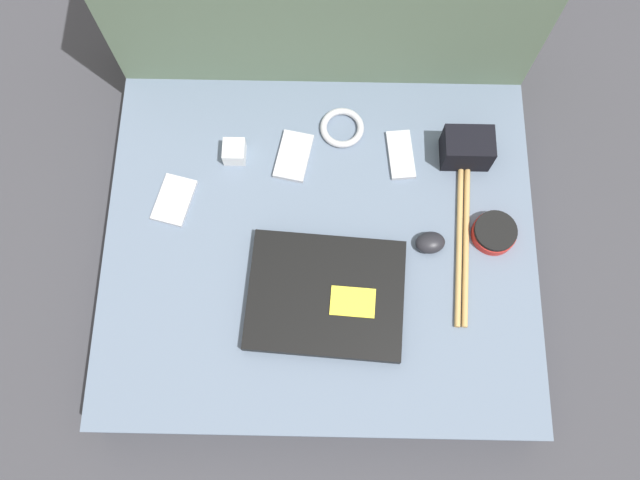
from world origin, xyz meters
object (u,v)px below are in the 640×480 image
object	(u,v)px
laptop	(326,295)
charger_brick	(234,152)
phone_silver	(174,200)
phone_small	(294,156)
phone_black	(401,155)
speaker_puck	(494,233)
computer_mouse	(430,242)
camera_pouch	(467,148)

from	to	relation	value
laptop	charger_brick	size ratio (longest dim) A/B	6.65
phone_silver	phone_small	bearing A→B (deg)	36.87
charger_brick	phone_black	bearing A→B (deg)	1.07
laptop	phone_silver	distance (m)	0.39
phone_silver	charger_brick	size ratio (longest dim) A/B	2.46
phone_black	phone_silver	bearing A→B (deg)	-172.60
phone_small	speaker_puck	bearing A→B (deg)	-10.93
laptop	phone_silver	size ratio (longest dim) A/B	2.71
laptop	phone_silver	bearing A→B (deg)	151.92
phone_small	charger_brick	world-z (taller)	charger_brick
computer_mouse	phone_small	world-z (taller)	computer_mouse
phone_black	phone_small	distance (m)	0.24
phone_silver	charger_brick	bearing A→B (deg)	55.01
speaker_puck	phone_black	size ratio (longest dim) A/B	0.77
phone_silver	phone_small	world-z (taller)	phone_small
phone_silver	phone_black	bearing A→B (deg)	27.20
camera_pouch	charger_brick	size ratio (longest dim) A/B	2.12
phone_black	phone_small	world-z (taller)	phone_small
speaker_puck	charger_brick	xyz separation A→B (m)	(-0.56, 0.18, 0.00)
speaker_puck	camera_pouch	xyz separation A→B (m)	(-0.05, 0.18, 0.02)
phone_silver	phone_black	world-z (taller)	same
phone_black	camera_pouch	size ratio (longest dim) A/B	1.13
laptop	phone_small	xyz separation A→B (m)	(-0.08, 0.31, -0.01)
speaker_puck	charger_brick	distance (m)	0.58
charger_brick	speaker_puck	bearing A→B (deg)	-17.48
phone_black	speaker_puck	bearing A→B (deg)	-49.55
phone_silver	charger_brick	distance (m)	0.17
computer_mouse	phone_black	xyz separation A→B (m)	(-0.06, 0.21, -0.01)
phone_black	phone_small	xyz separation A→B (m)	(-0.24, -0.01, 0.00)
laptop	computer_mouse	xyz separation A→B (m)	(0.22, 0.12, 0.00)
speaker_puck	phone_small	world-z (taller)	speaker_puck
laptop	computer_mouse	distance (m)	0.25
camera_pouch	charger_brick	bearing A→B (deg)	-178.98
computer_mouse	speaker_puck	world-z (taller)	speaker_puck
speaker_puck	phone_silver	bearing A→B (deg)	174.49
phone_black	camera_pouch	bearing A→B (deg)	-5.03
computer_mouse	phone_silver	xyz separation A→B (m)	(-0.55, 0.09, -0.01)
computer_mouse	charger_brick	size ratio (longest dim) A/B	1.39
phone_small	phone_black	bearing A→B (deg)	13.21
phone_black	phone_small	size ratio (longest dim) A/B	0.95
camera_pouch	charger_brick	world-z (taller)	camera_pouch
speaker_puck	phone_black	distance (m)	0.26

